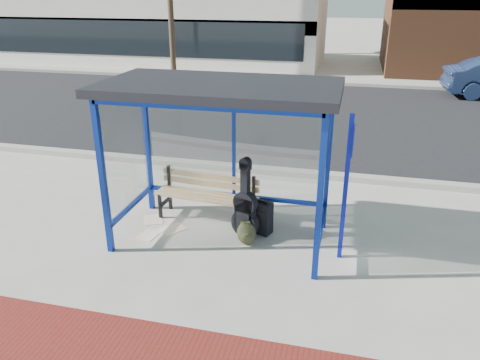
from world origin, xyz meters
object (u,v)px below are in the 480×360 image
(backpack, at_px, (247,234))
(bench, at_px, (207,193))
(guitar_bag, at_px, (245,210))
(suitcase, at_px, (261,218))

(backpack, bearing_deg, bench, 116.36)
(bench, bearing_deg, guitar_bag, -26.10)
(bench, distance_m, guitar_bag, 0.88)
(bench, height_order, guitar_bag, guitar_bag)
(bench, distance_m, backpack, 1.11)
(guitar_bag, height_order, suitcase, guitar_bag)
(suitcase, bearing_deg, guitar_bag, -122.53)
(suitcase, bearing_deg, backpack, -90.64)
(bench, height_order, suitcase, bench)
(guitar_bag, bearing_deg, backpack, -51.67)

